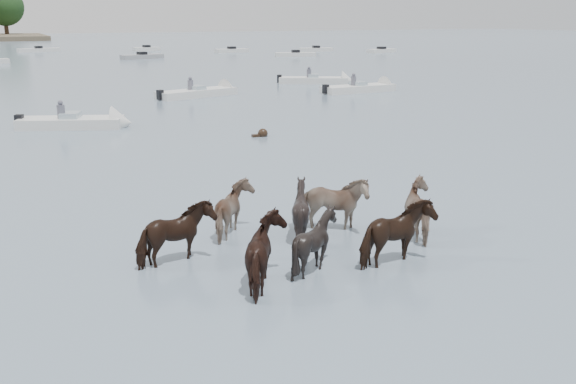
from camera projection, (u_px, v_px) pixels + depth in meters
name	position (u px, v px, depth m)	size (l,w,h in m)	color
ground	(219.00, 270.00, 12.70)	(400.00, 400.00, 0.00)	slate
pony_herd	(310.00, 225.00, 13.59)	(7.40, 4.55, 1.49)	black
swimming_pony	(262.00, 134.00, 26.85)	(0.72, 0.44, 0.44)	black
motorboat_b	(88.00, 123.00, 28.95)	(5.38, 3.37, 1.92)	silver
motorboat_c	(207.00, 92.00, 40.66)	(6.14, 3.24, 1.92)	silver
motorboat_d	(367.00, 88.00, 43.02)	(6.01, 1.90, 1.92)	silver
motorboat_e	(323.00, 80.00, 48.22)	(5.86, 4.19, 1.92)	silver
distant_flotilla	(14.00, 56.00, 78.59)	(105.93, 29.37, 0.93)	silver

